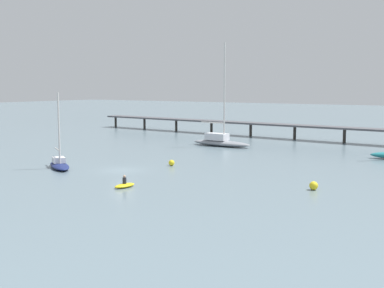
{
  "coord_description": "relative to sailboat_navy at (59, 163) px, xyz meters",
  "views": [
    {
      "loc": [
        35.22,
        -40.46,
        9.19
      ],
      "look_at": [
        0.0,
        14.05,
        1.5
      ],
      "focal_mm": 46.17,
      "sensor_mm": 36.0,
      "label": 1
    }
  ],
  "objects": [
    {
      "name": "ground_plane",
      "position": [
        6.97,
        2.61,
        -0.54
      ],
      "size": [
        400.0,
        400.0,
        0.0
      ],
      "primitive_type": "plane",
      "color": "slate"
    },
    {
      "name": "mooring_buoy_near",
      "position": [
        9.72,
        8.06,
        -0.2
      ],
      "size": [
        0.69,
        0.69,
        0.69
      ],
      "primitive_type": "sphere",
      "color": "yellow",
      "rests_on": "ground_plane"
    },
    {
      "name": "dinghy_yellow",
      "position": [
        13.15,
        -4.19,
        -0.32
      ],
      "size": [
        1.25,
        2.33,
        1.14
      ],
      "color": "yellow",
      "rests_on": "ground_plane"
    },
    {
      "name": "sailboat_gray",
      "position": [
        5.16,
        27.46,
        0.34
      ],
      "size": [
        10.09,
        3.04,
        15.58
      ],
      "color": "gray",
      "rests_on": "ground_plane"
    },
    {
      "name": "sailboat_navy",
      "position": [
        0.0,
        0.0,
        0.0
      ],
      "size": [
        6.29,
        4.98,
        8.44
      ],
      "color": "navy",
      "rests_on": "ground_plane"
    },
    {
      "name": "mooring_buoy_inner",
      "position": [
        27.96,
        4.03,
        -0.16
      ],
      "size": [
        0.78,
        0.78,
        0.78
      ],
      "primitive_type": "sphere",
      "color": "yellow",
      "rests_on": "ground_plane"
    }
  ]
}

